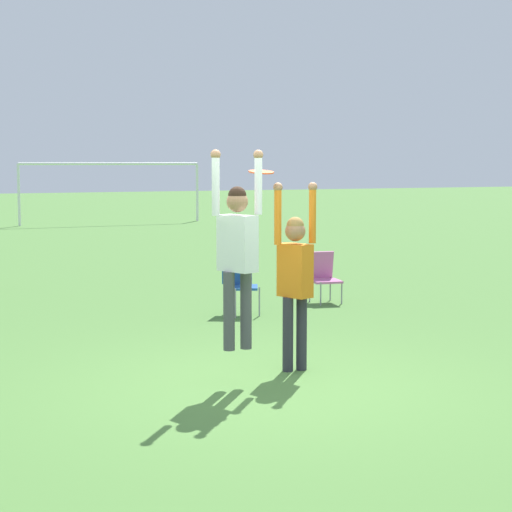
% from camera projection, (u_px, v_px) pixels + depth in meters
% --- Properties ---
extents(ground_plane, '(120.00, 120.00, 0.00)m').
position_uv_depth(ground_plane, '(267.00, 386.00, 8.96)').
color(ground_plane, '#4C7A38').
extents(person_jumping, '(0.58, 0.47, 2.08)m').
position_uv_depth(person_jumping, '(237.00, 245.00, 8.83)').
color(person_jumping, '#4C4C51').
rests_on(person_jumping, ground_plane).
extents(person_defending, '(0.53, 0.43, 2.11)m').
position_uv_depth(person_defending, '(295.00, 272.00, 9.49)').
color(person_defending, '#2D2D38').
rests_on(person_defending, ground_plane).
extents(frisbee, '(0.28, 0.28, 0.05)m').
position_uv_depth(frisbee, '(261.00, 172.00, 9.22)').
color(frisbee, '#E04C23').
extents(camping_chair_0, '(0.61, 0.67, 0.92)m').
position_uv_depth(camping_chair_0, '(240.00, 280.00, 13.16)').
color(camping_chair_0, gray).
rests_on(camping_chair_0, ground_plane).
extents(camping_chair_1, '(0.53, 0.57, 0.85)m').
position_uv_depth(camping_chair_1, '(323.00, 274.00, 14.30)').
color(camping_chair_1, gray).
rests_on(camping_chair_1, ground_plane).
extents(soccer_goal, '(7.10, 0.10, 2.35)m').
position_uv_depth(soccer_goal, '(111.00, 176.00, 32.90)').
color(soccer_goal, white).
rests_on(soccer_goal, ground_plane).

